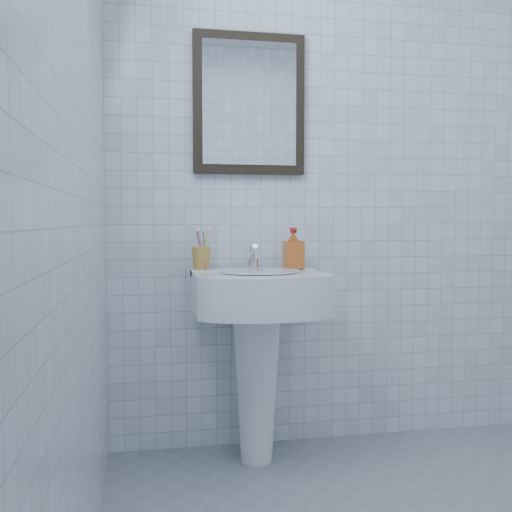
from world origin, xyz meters
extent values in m
cube|color=silver|center=(0.00, 1.20, 1.25)|extent=(2.20, 0.02, 2.50)
cube|color=silver|center=(-1.10, 0.00, 1.25)|extent=(0.02, 2.40, 2.50)
cone|color=white|center=(-0.47, 1.01, 0.34)|extent=(0.21, 0.21, 0.67)
cube|color=white|center=(-0.47, 0.96, 0.73)|extent=(0.54, 0.38, 0.16)
cube|color=white|center=(-0.47, 1.11, 0.81)|extent=(0.54, 0.10, 0.03)
cylinder|color=silver|center=(-0.47, 0.93, 0.83)|extent=(0.34, 0.34, 0.01)
cylinder|color=silver|center=(-0.47, 1.08, 0.84)|extent=(0.05, 0.05, 0.05)
cylinder|color=silver|center=(-0.47, 1.07, 0.90)|extent=(0.02, 0.09, 0.07)
cylinder|color=silver|center=(-0.47, 1.10, 0.88)|extent=(0.03, 0.05, 0.08)
imported|color=#C04912|center=(-0.29, 1.08, 0.91)|extent=(0.08, 0.08, 0.18)
cube|color=black|center=(-0.47, 1.18, 1.55)|extent=(0.50, 0.04, 0.62)
cube|color=white|center=(-0.47, 1.16, 1.55)|extent=(0.42, 0.00, 0.54)
camera|label=1|loc=(-0.92, -1.35, 1.03)|focal=40.00mm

